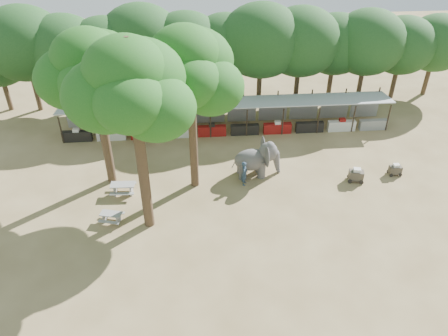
{
  "coord_description": "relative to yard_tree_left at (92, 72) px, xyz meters",
  "views": [
    {
      "loc": [
        -2.93,
        -19.31,
        18.65
      ],
      "look_at": [
        -1.0,
        5.0,
        2.0
      ],
      "focal_mm": 35.0,
      "sensor_mm": 36.0,
      "label": 1
    }
  ],
  "objects": [
    {
      "name": "ground",
      "position": [
        9.13,
        -7.19,
        -8.2
      ],
      "size": [
        100.0,
        100.0,
        0.0
      ],
      "primitive_type": "plane",
      "color": "brown",
      "rests_on": "ground"
    },
    {
      "name": "elephant",
      "position": [
        10.71,
        -0.27,
        -6.85
      ],
      "size": [
        3.55,
        2.72,
        2.71
      ],
      "rotation": [
        0.0,
        0.0,
        0.05
      ],
      "color": "#454243",
      "rests_on": "ground"
    },
    {
      "name": "cart_back",
      "position": [
        20.89,
        -1.12,
        -7.75
      ],
      "size": [
        0.94,
        0.62,
        0.92
      ],
      "rotation": [
        0.0,
        0.0,
        0.0
      ],
      "color": "#373026",
      "rests_on": "ground"
    },
    {
      "name": "handler",
      "position": [
        9.65,
        -1.4,
        -7.26
      ],
      "size": [
        0.59,
        0.76,
        1.87
      ],
      "primitive_type": "imported",
      "rotation": [
        0.0,
        0.0,
        1.34
      ],
      "color": "#26384C",
      "rests_on": "ground"
    },
    {
      "name": "vendor_stalls",
      "position": [
        9.13,
        6.65,
        -7.02
      ],
      "size": [
        28.0,
        2.99,
        2.8
      ],
      "color": "#9EA2A6",
      "rests_on": "ground"
    },
    {
      "name": "backdrop_trees",
      "position": [
        9.13,
        11.81,
        -2.69
      ],
      "size": [
        46.46,
        5.95,
        8.33
      ],
      "color": "#332316",
      "rests_on": "ground"
    },
    {
      "name": "yard_tree_back",
      "position": [
        6.0,
        -1.0,
        0.34
      ],
      "size": [
        7.1,
        6.9,
        11.36
      ],
      "color": "#332316",
      "rests_on": "ground"
    },
    {
      "name": "yard_tree_left",
      "position": [
        0.0,
        0.0,
        0.0
      ],
      "size": [
        7.1,
        6.9,
        11.02
      ],
      "color": "#332316",
      "rests_on": "ground"
    },
    {
      "name": "picnic_table_near",
      "position": [
        0.72,
        -4.78,
        -7.75
      ],
      "size": [
        1.63,
        1.53,
        0.68
      ],
      "rotation": [
        0.0,
        0.0,
        -0.26
      ],
      "color": "gray",
      "rests_on": "ground"
    },
    {
      "name": "picnic_table_far",
      "position": [
        1.15,
        -1.89,
        -7.66
      ],
      "size": [
        1.71,
        1.55,
        0.82
      ],
      "rotation": [
        0.0,
        0.0,
        -0.04
      ],
      "color": "gray",
      "rests_on": "ground"
    },
    {
      "name": "yard_tree_center",
      "position": [
        3.0,
        -5.0,
        1.01
      ],
      "size": [
        7.1,
        6.9,
        12.04
      ],
      "color": "#332316",
      "rests_on": "ground"
    },
    {
      "name": "cart_front",
      "position": [
        17.73,
        -1.69,
        -7.66
      ],
      "size": [
        1.25,
        0.96,
        1.09
      ],
      "rotation": [
        0.0,
        0.0,
        -0.22
      ],
      "color": "#373026",
      "rests_on": "ground"
    }
  ]
}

